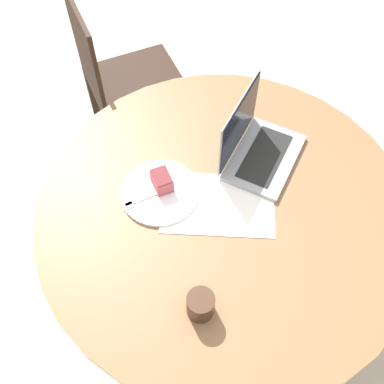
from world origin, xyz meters
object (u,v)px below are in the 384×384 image
Objects in this scene: coffee_glass at (201,305)px; laptop at (257,147)px; plate at (160,192)px; chair at (122,84)px.

laptop is (-0.14, -0.56, 0.01)m from coffee_glass.
plate is 3.04× the size of coffee_glass.
chair is 0.86m from laptop.
coffee_glass is 0.24× the size of laptop.
coffee_glass is at bearing 6.85° from laptop.
laptop is at bearing -148.87° from plate.
chair is at bearing -68.14° from plate.
coffee_glass is (-0.46, 1.11, 0.27)m from chair.
chair is 2.54× the size of laptop.
coffee_glass is (-0.17, 0.38, 0.04)m from plate.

